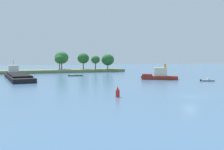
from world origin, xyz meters
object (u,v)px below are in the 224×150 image
(cargo_barge, at_px, (18,76))
(channel_buoy_red, at_px, (118,92))
(fishing_skiff, at_px, (76,75))
(tugboat, at_px, (159,76))
(small_motorboat, at_px, (207,80))

(cargo_barge, bearing_deg, channel_buoy_red, -69.17)
(cargo_barge, height_order, channel_buoy_red, cargo_barge)
(cargo_barge, bearing_deg, fishing_skiff, 16.17)
(tugboat, height_order, cargo_barge, cargo_barge)
(small_motorboat, xyz_separation_m, channel_buoy_red, (-34.80, -17.63, 0.58))
(cargo_barge, xyz_separation_m, channel_buoy_red, (17.05, -44.80, -0.14))
(fishing_skiff, xyz_separation_m, channel_buoy_red, (-2.99, -50.61, 0.60))
(channel_buoy_red, bearing_deg, small_motorboat, 26.87)
(small_motorboat, bearing_deg, fishing_skiff, 133.98)
(small_motorboat, relative_size, fishing_skiff, 0.77)
(fishing_skiff, relative_size, tugboat, 0.47)
(fishing_skiff, relative_size, channel_buoy_red, 2.76)
(tugboat, xyz_separation_m, channel_buoy_red, (-24.55, -27.43, -0.43))
(fishing_skiff, bearing_deg, channel_buoy_red, -93.38)
(tugboat, xyz_separation_m, cargo_barge, (-41.60, 17.36, -0.29))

